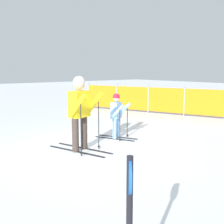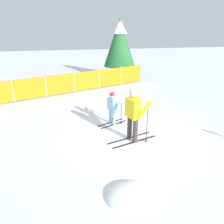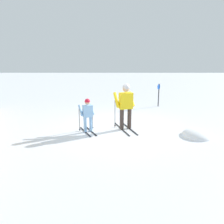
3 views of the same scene
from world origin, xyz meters
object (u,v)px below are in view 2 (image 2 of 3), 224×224
at_px(safety_fence, 74,82).
at_px(conifer_far, 120,42).
at_px(skier_child, 113,105).
at_px(skier_adult, 134,110).

bearing_deg(safety_fence, conifer_far, 43.69).
bearing_deg(safety_fence, skier_child, -75.81).
height_order(skier_child, safety_fence, skier_child).
bearing_deg(conifer_far, skier_adult, -101.69).
xyz_separation_m(skier_child, conifer_far, (2.16, 7.46, 1.72)).
relative_size(skier_child, conifer_far, 0.31).
relative_size(skier_adult, skier_child, 1.40).
bearing_deg(conifer_far, safety_fence, -136.31).
height_order(skier_adult, skier_child, skier_adult).
bearing_deg(skier_child, skier_adult, -101.35).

